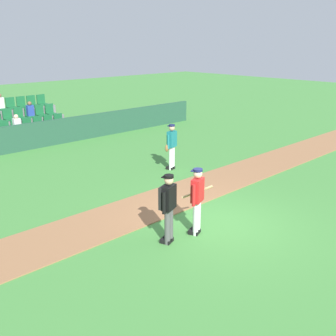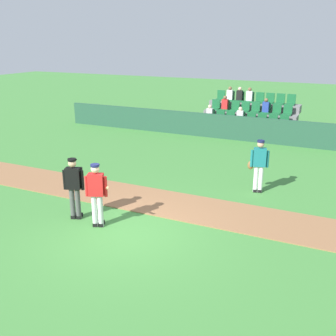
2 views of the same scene
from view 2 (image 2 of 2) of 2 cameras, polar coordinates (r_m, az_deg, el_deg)
ground_plane at (r=10.63m, az=-6.16°, el=-9.14°), size 80.00×80.00×0.00m
infield_dirt_path at (r=12.36m, az=-0.91°, el=-4.93°), size 28.00×1.92×0.03m
dugout_fence at (r=20.08m, az=10.21°, el=5.60°), size 20.00×0.16×1.21m
stadium_bleachers at (r=21.86m, az=11.48°, el=6.60°), size 5.00×2.95×2.30m
batter_red_jersey at (r=10.68m, az=-10.14°, el=-3.51°), size 0.75×0.69×1.76m
umpire_home_plate at (r=11.27m, az=-13.27°, el=-2.37°), size 0.56×0.40×1.76m
runner_teal_jersey at (r=13.22m, az=12.84°, el=0.54°), size 0.67×0.38×1.76m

